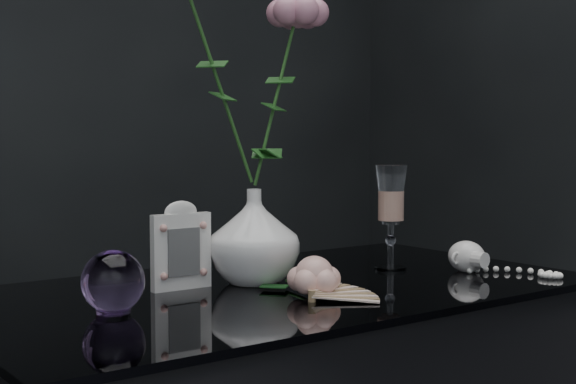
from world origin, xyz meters
TOP-DOWN VIEW (x-y plane):
  - vase at (-0.02, 0.09)m, footprint 0.17×0.17m
  - wine_glass at (0.26, 0.06)m, footprint 0.08×0.08m
  - picture_frame at (-0.15, 0.12)m, footprint 0.11×0.08m
  - paperweight at (-0.31, 0.02)m, footprint 0.11×0.11m
  - paper_fan at (-0.04, -0.08)m, footprint 0.25×0.22m
  - loose_rose at (-0.01, -0.05)m, footprint 0.19×0.22m
  - pearl_jar at (0.36, -0.04)m, footprint 0.21×0.22m
  - roses at (-0.04, 0.09)m, footprint 0.31×0.11m

SIDE VIEW (x-z plane):
  - paper_fan at x=-0.04m, z-range 0.76..0.78m
  - pearl_jar at x=0.36m, z-range 0.76..0.82m
  - loose_rose at x=-0.01m, z-range 0.76..0.83m
  - paperweight at x=-0.31m, z-range 0.76..0.85m
  - picture_frame at x=-0.15m, z-range 0.76..0.91m
  - vase at x=-0.02m, z-range 0.76..0.92m
  - wine_glass at x=0.26m, z-range 0.76..0.96m
  - roses at x=-0.04m, z-range 0.92..1.34m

